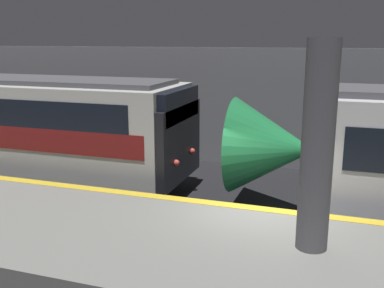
% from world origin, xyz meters
% --- Properties ---
extents(ground_plane, '(120.00, 120.00, 0.00)m').
position_xyz_m(ground_plane, '(0.00, 0.00, 0.00)').
color(ground_plane, black).
extents(platform, '(40.00, 4.11, 1.01)m').
position_xyz_m(platform, '(0.00, -2.05, 0.50)').
color(platform, slate).
rests_on(platform, ground).
extents(station_rear_barrier, '(50.00, 0.15, 4.35)m').
position_xyz_m(station_rear_barrier, '(0.00, 6.83, 2.18)').
color(station_rear_barrier, gray).
rests_on(station_rear_barrier, ground).
extents(support_pillar_near, '(0.56, 0.56, 3.69)m').
position_xyz_m(support_pillar_near, '(1.25, -1.72, 2.85)').
color(support_pillar_near, '#56565B').
rests_on(support_pillar_near, platform).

